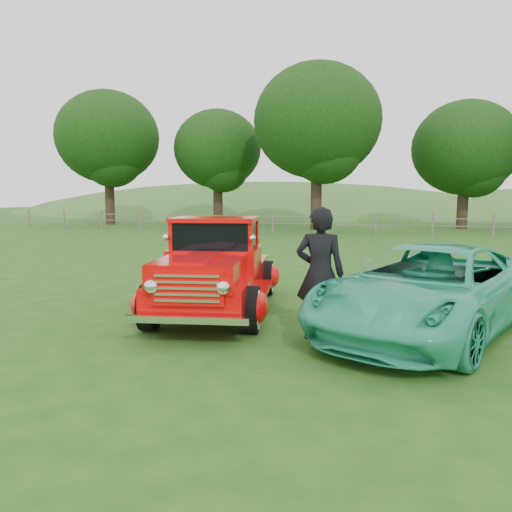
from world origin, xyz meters
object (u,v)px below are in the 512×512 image
(tree_mid_west, at_px, (217,149))
(red_pickup, at_px, (217,269))
(tree_far_west, at_px, (108,137))
(tree_near_west, at_px, (317,121))
(tree_near_east, at_px, (465,148))
(teal_sedan, at_px, (429,290))
(man, at_px, (320,273))

(tree_mid_west, height_order, red_pickup, tree_mid_west)
(tree_far_west, distance_m, tree_near_west, 16.03)
(tree_near_east, bearing_deg, tree_mid_west, -176.63)
(red_pickup, bearing_deg, teal_sedan, -18.71)
(tree_mid_west, bearing_deg, teal_sedan, -61.34)
(tree_near_east, xyz_separation_m, teal_sedan, (-2.55, -27.44, -4.55))
(tree_mid_west, distance_m, red_pickup, 28.49)
(tree_near_east, xyz_separation_m, red_pickup, (-6.36, -26.99, -4.45))
(teal_sedan, xyz_separation_m, man, (-1.59, -0.83, 0.31))
(tree_near_west, bearing_deg, tree_far_west, 176.42)
(tree_mid_west, relative_size, teal_sedan, 1.68)
(tree_mid_west, bearing_deg, red_pickup, -67.73)
(tree_near_west, relative_size, teal_sedan, 2.07)
(man, bearing_deg, tree_near_west, -83.45)
(teal_sedan, distance_m, man, 1.82)
(tree_near_west, height_order, man, tree_near_west)
(tree_far_west, bearing_deg, tree_near_east, 6.84)
(tree_far_west, xyz_separation_m, tree_near_east, (25.00, 3.00, -1.24))
(red_pickup, xyz_separation_m, teal_sedan, (3.81, -0.44, -0.10))
(red_pickup, relative_size, man, 2.60)
(red_pickup, height_order, man, man)
(tree_near_east, bearing_deg, man, -98.33)
(tree_far_west, bearing_deg, tree_near_west, -3.58)
(tree_mid_west, xyz_separation_m, teal_sedan, (14.45, -26.44, -4.85))
(tree_near_east, bearing_deg, tree_far_west, -173.16)
(tree_near_west, relative_size, red_pickup, 1.99)
(tree_near_east, height_order, red_pickup, tree_near_east)
(tree_near_east, height_order, teal_sedan, tree_near_east)
(tree_far_west, height_order, tree_near_east, tree_far_west)
(tree_near_west, xyz_separation_m, red_pickup, (2.64, -22.99, -6.00))
(tree_near_west, distance_m, red_pickup, 23.91)
(red_pickup, height_order, teal_sedan, red_pickup)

